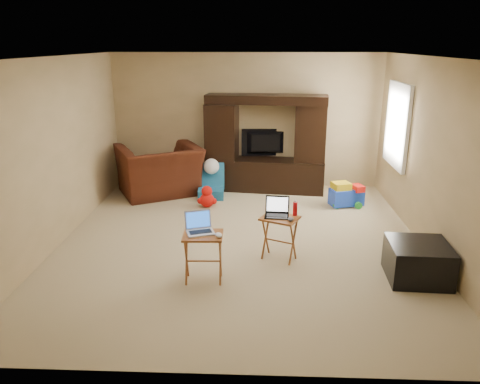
{
  "coord_description": "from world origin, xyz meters",
  "views": [
    {
      "loc": [
        0.24,
        -6.03,
        2.68
      ],
      "look_at": [
        0.0,
        -0.2,
        0.8
      ],
      "focal_mm": 35.0,
      "sensor_mm": 36.0,
      "label": 1
    }
  ],
  "objects_px": {
    "recliner": "(160,170)",
    "mouse_right": "(291,219)",
    "push_toy": "(347,194)",
    "mouse_left": "(219,235)",
    "laptop_left": "(200,224)",
    "tray_table_left": "(203,258)",
    "television": "(266,143)",
    "child_rocker": "(211,181)",
    "tray_table_right": "(279,238)",
    "plush_toy": "(207,196)",
    "water_bottle": "(295,209)",
    "entertainment_center": "(266,144)",
    "laptop_right": "(277,208)",
    "ottoman": "(418,261)"
  },
  "relations": [
    {
      "from": "plush_toy",
      "to": "mouse_left",
      "type": "distance_m",
      "value": 2.7
    },
    {
      "from": "television",
      "to": "plush_toy",
      "type": "height_order",
      "value": "television"
    },
    {
      "from": "mouse_right",
      "to": "water_bottle",
      "type": "xyz_separation_m",
      "value": [
        0.06,
        0.2,
        0.06
      ]
    },
    {
      "from": "push_toy",
      "to": "mouse_right",
      "type": "bearing_deg",
      "value": -133.07
    },
    {
      "from": "recliner",
      "to": "tray_table_right",
      "type": "distance_m",
      "value": 3.36
    },
    {
      "from": "tray_table_left",
      "to": "mouse_left",
      "type": "bearing_deg",
      "value": -22.23
    },
    {
      "from": "child_rocker",
      "to": "mouse_left",
      "type": "distance_m",
      "value": 3.2
    },
    {
      "from": "mouse_left",
      "to": "push_toy",
      "type": "bearing_deg",
      "value": 55.32
    },
    {
      "from": "child_rocker",
      "to": "water_bottle",
      "type": "relative_size",
      "value": 3.43
    },
    {
      "from": "ottoman",
      "to": "laptop_right",
      "type": "height_order",
      "value": "laptop_right"
    },
    {
      "from": "television",
      "to": "child_rocker",
      "type": "distance_m",
      "value": 1.33
    },
    {
      "from": "tray_table_right",
      "to": "mouse_left",
      "type": "height_order",
      "value": "mouse_left"
    },
    {
      "from": "water_bottle",
      "to": "plush_toy",
      "type": "bearing_deg",
      "value": 125.57
    },
    {
      "from": "tray_table_left",
      "to": "laptop_right",
      "type": "distance_m",
      "value": 1.14
    },
    {
      "from": "entertainment_center",
      "to": "recliner",
      "type": "xyz_separation_m",
      "value": [
        -1.93,
        -0.33,
        -0.44
      ]
    },
    {
      "from": "laptop_left",
      "to": "water_bottle",
      "type": "distance_m",
      "value": 1.31
    },
    {
      "from": "mouse_left",
      "to": "mouse_right",
      "type": "xyz_separation_m",
      "value": [
        0.84,
        0.57,
        -0.01
      ]
    },
    {
      "from": "plush_toy",
      "to": "ottoman",
      "type": "xyz_separation_m",
      "value": [
        2.75,
        -2.4,
        0.03
      ]
    },
    {
      "from": "tray_table_right",
      "to": "mouse_right",
      "type": "bearing_deg",
      "value": -16.78
    },
    {
      "from": "recliner",
      "to": "mouse_right",
      "type": "xyz_separation_m",
      "value": [
        2.21,
        -2.75,
        0.15
      ]
    },
    {
      "from": "tray_table_left",
      "to": "recliner",
      "type": "bearing_deg",
      "value": 108.05
    },
    {
      "from": "entertainment_center",
      "to": "television",
      "type": "distance_m",
      "value": 0.22
    },
    {
      "from": "recliner",
      "to": "child_rocker",
      "type": "distance_m",
      "value": 0.98
    },
    {
      "from": "recliner",
      "to": "mouse_right",
      "type": "distance_m",
      "value": 3.53
    },
    {
      "from": "push_toy",
      "to": "mouse_left",
      "type": "bearing_deg",
      "value": -141.61
    },
    {
      "from": "plush_toy",
      "to": "laptop_left",
      "type": "height_order",
      "value": "laptop_left"
    },
    {
      "from": "laptop_left",
      "to": "tray_table_left",
      "type": "bearing_deg",
      "value": -64.17
    },
    {
      "from": "ottoman",
      "to": "mouse_left",
      "type": "relative_size",
      "value": 5.75
    },
    {
      "from": "television",
      "to": "water_bottle",
      "type": "bearing_deg",
      "value": 90.96
    },
    {
      "from": "television",
      "to": "push_toy",
      "type": "relative_size",
      "value": 1.61
    },
    {
      "from": "tray_table_left",
      "to": "mouse_right",
      "type": "xyz_separation_m",
      "value": [
        1.03,
        0.5,
        0.3
      ]
    },
    {
      "from": "recliner",
      "to": "tray_table_left",
      "type": "bearing_deg",
      "value": 82.17
    },
    {
      "from": "entertainment_center",
      "to": "television",
      "type": "height_order",
      "value": "entertainment_center"
    },
    {
      "from": "push_toy",
      "to": "laptop_right",
      "type": "height_order",
      "value": "laptop_right"
    },
    {
      "from": "plush_toy",
      "to": "push_toy",
      "type": "bearing_deg",
      "value": 4.02
    },
    {
      "from": "ottoman",
      "to": "mouse_right",
      "type": "distance_m",
      "value": 1.56
    },
    {
      "from": "entertainment_center",
      "to": "television",
      "type": "relative_size",
      "value": 2.41
    },
    {
      "from": "laptop_left",
      "to": "water_bottle",
      "type": "bearing_deg",
      "value": 11.56
    },
    {
      "from": "laptop_right",
      "to": "plush_toy",
      "type": "bearing_deg",
      "value": 124.36
    },
    {
      "from": "plush_toy",
      "to": "tray_table_left",
      "type": "height_order",
      "value": "tray_table_left"
    },
    {
      "from": "entertainment_center",
      "to": "ottoman",
      "type": "relative_size",
      "value": 3.17
    },
    {
      "from": "entertainment_center",
      "to": "recliner",
      "type": "relative_size",
      "value": 1.57
    },
    {
      "from": "mouse_right",
      "to": "child_rocker",
      "type": "bearing_deg",
      "value": 115.94
    },
    {
      "from": "laptop_right",
      "to": "laptop_left",
      "type": "bearing_deg",
      "value": -141.09
    },
    {
      "from": "television",
      "to": "mouse_left",
      "type": "xyz_separation_m",
      "value": [
        -0.56,
        -3.87,
        -0.24
      ]
    },
    {
      "from": "ottoman",
      "to": "water_bottle",
      "type": "xyz_separation_m",
      "value": [
        -1.42,
        0.53,
        0.44
      ]
    },
    {
      "from": "plush_toy",
      "to": "laptop_right",
      "type": "relative_size",
      "value": 1.26
    },
    {
      "from": "television",
      "to": "ottoman",
      "type": "height_order",
      "value": "television"
    },
    {
      "from": "plush_toy",
      "to": "tray_table_right",
      "type": "distance_m",
      "value": 2.26
    },
    {
      "from": "ottoman",
      "to": "laptop_left",
      "type": "height_order",
      "value": "laptop_left"
    }
  ]
}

